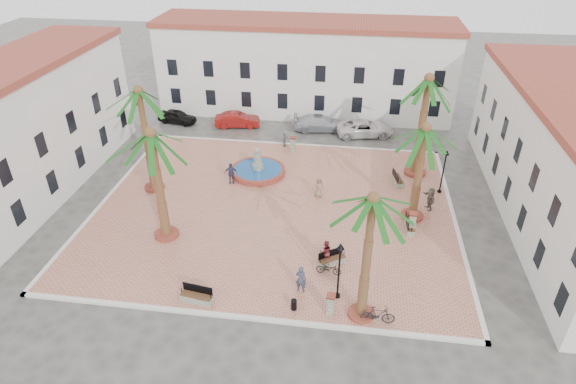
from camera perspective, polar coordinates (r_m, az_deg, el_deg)
name	(u,v)px	position (r m, az deg, el deg)	size (l,w,h in m)	color
ground	(275,209)	(35.81, -1.59, -2.07)	(120.00, 120.00, 0.00)	#56544F
plaza	(275,209)	(35.76, -1.59, -1.97)	(26.00, 22.00, 0.15)	tan
kerb_n	(294,145)	(45.25, 0.69, 5.65)	(26.30, 0.30, 0.16)	silver
kerb_s	(242,317)	(27.43, -5.44, -14.57)	(26.30, 0.30, 0.16)	silver
kerb_e	(455,222)	(36.26, 19.17, -3.43)	(0.30, 22.30, 0.16)	silver
kerb_w	(109,196)	(39.77, -20.41, -0.41)	(0.30, 22.30, 0.16)	silver
building_north	(305,67)	(51.89, 2.04, 14.62)	(30.40, 7.40, 9.50)	white
building_east	(568,161)	(37.95, 30.25, 3.24)	(7.40, 26.40, 9.00)	white
building_west	(20,133)	(40.80, -29.22, 6.14)	(6.40, 24.40, 10.00)	white
fountain	(258,170)	(40.12, -3.59, 2.63)	(4.52, 4.52, 2.33)	#9E3F2E
palm_nw	(140,102)	(36.50, -17.11, 10.18)	(5.04, 5.04, 8.42)	#9E3F2E
palm_sw	(152,146)	(30.50, -15.77, 5.25)	(5.37, 5.37, 8.00)	#9E3F2E
palm_s	(372,213)	(23.33, 9.91, -2.42)	(4.71, 4.71, 7.93)	#9E3F2E
palm_e	(424,140)	(32.91, 15.85, 6.00)	(5.24, 5.24, 7.33)	#9E3F2E
palm_ne	(427,90)	(38.71, 16.19, 11.50)	(5.82, 5.82, 8.55)	#9E3F2E
bench_s	(197,297)	(28.39, -10.76, -12.15)	(1.98, 0.86, 1.01)	gray
bench_se	(332,260)	(30.48, 5.22, -8.09)	(1.83, 1.47, 0.96)	gray
bench_e	(409,226)	(34.34, 14.18, -3.95)	(0.62, 1.81, 0.94)	gray
bench_ne	(397,180)	(39.64, 12.83, 1.39)	(0.93, 1.93, 0.98)	gray
lamppost_s	(340,261)	(26.77, 6.14, -8.17)	(0.42, 0.42, 3.86)	black
lamppost_e	(445,164)	(38.25, 18.07, 3.15)	(0.40, 0.40, 3.64)	black
bollard_se	(331,304)	(27.00, 5.06, -13.11)	(0.53, 0.53, 1.38)	gray
bollard_n	(293,145)	(43.27, 0.59, 5.65)	(0.55, 0.55, 1.52)	gray
bollard_e	(412,222)	(33.83, 14.51, -3.49)	(0.59, 0.59, 1.55)	gray
litter_bin	(294,305)	(27.44, 0.70, -13.21)	(0.33, 0.33, 0.65)	black
cyclist_a	(301,279)	(28.12, 1.53, -10.28)	(0.65, 0.43, 1.79)	#343A52
bicycle_a	(329,269)	(29.66, 4.86, -9.04)	(0.54, 1.55, 0.81)	black
cyclist_b	(326,252)	(30.26, 4.49, -7.08)	(0.79, 0.61, 1.62)	maroon
bicycle_b	(378,315)	(27.01, 10.61, -14.13)	(0.52, 1.85, 1.11)	black
pedestrian_fountain_a	(319,187)	(36.71, 3.68, 0.60)	(0.81, 0.53, 1.67)	#8F6F5B
pedestrian_fountain_b	(231,173)	(38.67, -6.78, 2.24)	(1.04, 0.43, 1.78)	#303758
pedestrian_north	(285,138)	(44.43, -0.35, 6.38)	(1.03, 0.59, 1.59)	#57565D
pedestrian_east	(430,199)	(36.62, 16.50, -0.75)	(1.65, 0.52, 1.77)	#6B6052
car_black	(177,116)	(51.17, -13.01, 8.72)	(1.61, 3.99, 1.36)	black
car_red	(237,120)	(49.18, -6.02, 8.50)	(1.56, 4.47, 1.47)	maroon
car_silver	(320,123)	(48.21, 3.85, 8.16)	(2.14, 5.27, 1.53)	#B9BBC3
car_white	(365,128)	(47.56, 9.08, 7.48)	(2.53, 5.49, 1.52)	silver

